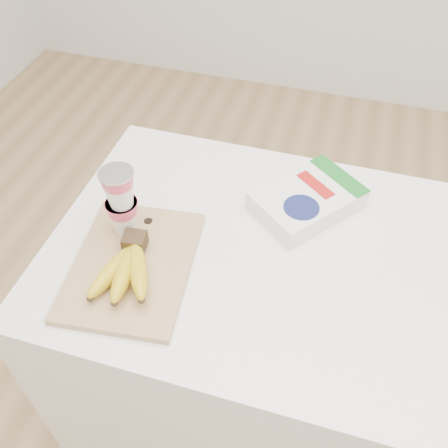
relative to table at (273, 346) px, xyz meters
name	(u,v)px	position (x,y,z in m)	size (l,w,h in m)	color
room	(320,5)	(0.00, 0.00, 0.95)	(4.00, 4.00, 4.00)	tan
table	(273,346)	(0.00, 0.00, 0.00)	(1.06, 0.71, 0.80)	white
cutting_board	(133,265)	(-0.31, -0.13, 0.41)	(0.25, 0.34, 0.02)	tan
bananas	(126,268)	(-0.31, -0.16, 0.44)	(0.14, 0.19, 0.06)	#382816
yogurt_stack	(121,201)	(-0.36, -0.04, 0.51)	(0.08, 0.08, 0.17)	white
cereal_box	(307,200)	(0.02, 0.16, 0.43)	(0.28, 0.29, 0.05)	white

